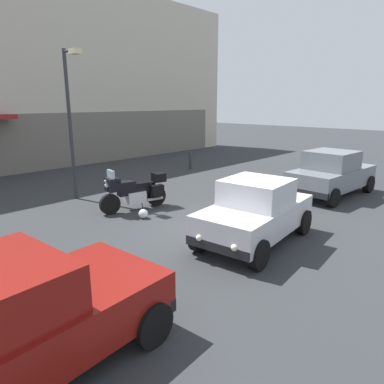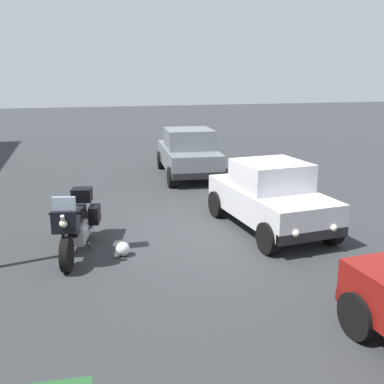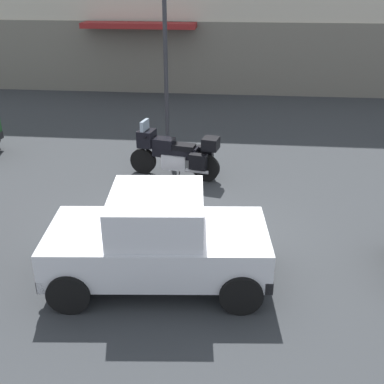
{
  "view_description": "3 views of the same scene",
  "coord_description": "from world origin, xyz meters",
  "px_view_note": "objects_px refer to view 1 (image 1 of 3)",
  "views": [
    {
      "loc": [
        -7.14,
        -5.16,
        3.31
      ],
      "look_at": [
        -0.03,
        1.41,
        0.83
      ],
      "focal_mm": 32.78,
      "sensor_mm": 36.0,
      "label": 1
    },
    {
      "loc": [
        -9.0,
        3.31,
        3.43
      ],
      "look_at": [
        0.2,
        0.85,
        0.88
      ],
      "focal_mm": 41.45,
      "sensor_mm": 36.0,
      "label": 2
    },
    {
      "loc": [
        0.94,
        -7.0,
        4.55
      ],
      "look_at": [
        0.13,
        0.94,
        0.77
      ],
      "focal_mm": 43.65,
      "sensor_mm": 36.0,
      "label": 3
    }
  ],
  "objects_px": {
    "car_hatchback_near": "(332,174)",
    "car_compact_side": "(256,212)",
    "motorcycle": "(135,191)",
    "helmet": "(143,214)",
    "streetlamp_curbside": "(71,111)",
    "bollard_curbside": "(190,160)"
  },
  "relations": [
    {
      "from": "car_hatchback_near",
      "to": "car_compact_side",
      "type": "height_order",
      "value": "car_hatchback_near"
    },
    {
      "from": "motorcycle",
      "to": "helmet",
      "type": "height_order",
      "value": "motorcycle"
    },
    {
      "from": "helmet",
      "to": "car_compact_side",
      "type": "bearing_deg",
      "value": -78.46
    },
    {
      "from": "car_hatchback_near",
      "to": "streetlamp_curbside",
      "type": "height_order",
      "value": "streetlamp_curbside"
    },
    {
      "from": "motorcycle",
      "to": "car_hatchback_near",
      "type": "height_order",
      "value": "car_hatchback_near"
    },
    {
      "from": "motorcycle",
      "to": "streetlamp_curbside",
      "type": "distance_m",
      "value": 3.5
    },
    {
      "from": "helmet",
      "to": "car_hatchback_near",
      "type": "bearing_deg",
      "value": -24.95
    },
    {
      "from": "car_compact_side",
      "to": "streetlamp_curbside",
      "type": "height_order",
      "value": "streetlamp_curbside"
    },
    {
      "from": "car_compact_side",
      "to": "bollard_curbside",
      "type": "xyz_separation_m",
      "value": [
        6.04,
        7.78,
        -0.29
      ]
    },
    {
      "from": "motorcycle",
      "to": "helmet",
      "type": "xyz_separation_m",
      "value": [
        -0.4,
        -0.86,
        -0.48
      ]
    },
    {
      "from": "helmet",
      "to": "bollard_curbside",
      "type": "xyz_separation_m",
      "value": [
        6.73,
        4.39,
        0.34
      ]
    },
    {
      "from": "motorcycle",
      "to": "bollard_curbside",
      "type": "height_order",
      "value": "motorcycle"
    },
    {
      "from": "car_hatchback_near",
      "to": "car_compact_side",
      "type": "relative_size",
      "value": 1.11
    },
    {
      "from": "helmet",
      "to": "bollard_curbside",
      "type": "relative_size",
      "value": 0.31
    },
    {
      "from": "car_compact_side",
      "to": "helmet",
      "type": "bearing_deg",
      "value": -83.88
    },
    {
      "from": "bollard_curbside",
      "to": "helmet",
      "type": "bearing_deg",
      "value": -146.88
    },
    {
      "from": "car_compact_side",
      "to": "bollard_curbside",
      "type": "bearing_deg",
      "value": -133.26
    },
    {
      "from": "streetlamp_curbside",
      "to": "bollard_curbside",
      "type": "xyz_separation_m",
      "value": [
        6.93,
        1.06,
        -2.54
      ]
    },
    {
      "from": "car_compact_side",
      "to": "bollard_curbside",
      "type": "height_order",
      "value": "car_compact_side"
    },
    {
      "from": "streetlamp_curbside",
      "to": "bollard_curbside",
      "type": "relative_size",
      "value": 5.54
    },
    {
      "from": "helmet",
      "to": "car_compact_side",
      "type": "height_order",
      "value": "car_compact_side"
    },
    {
      "from": "motorcycle",
      "to": "helmet",
      "type": "distance_m",
      "value": 1.07
    }
  ]
}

